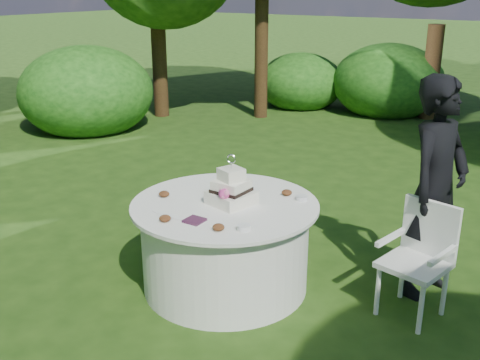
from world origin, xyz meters
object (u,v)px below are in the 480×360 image
guest (436,189)px  table (225,245)px  napkins (195,220)px  cake (231,191)px  chair (421,252)px

guest → table: size_ratio=1.18×
napkins → cake: cake is taller
table → cake: (0.05, 0.02, 0.50)m
guest → napkins: bearing=146.9°
cake → chair: bearing=18.4°
guest → chair: bearing=-160.9°
table → cake: size_ratio=3.64×
guest → chair: (0.03, -0.38, -0.40)m
table → chair: 1.58m
guest → cake: bearing=135.8°
napkins → cake: bearing=86.3°
chair → guest: bearing=94.4°
cake → chair: (1.44, 0.48, -0.36)m
napkins → chair: 1.77m
table → guest: bearing=30.8°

